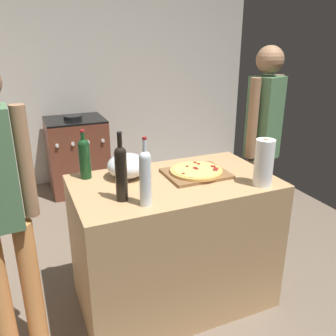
% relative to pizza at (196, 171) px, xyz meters
% --- Properties ---
extents(ground_plane, '(4.48, 3.73, 0.02)m').
position_rel_pizza_xyz_m(ground_plane, '(-0.25, 0.97, -0.95)').
color(ground_plane, '#6B5B4C').
extents(kitchen_wall_rear, '(4.48, 0.10, 2.60)m').
position_rel_pizza_xyz_m(kitchen_wall_rear, '(-0.25, 2.58, 0.36)').
color(kitchen_wall_rear, '#BCB7AD').
rests_on(kitchen_wall_rear, ground_plane).
extents(counter, '(1.28, 0.75, 0.91)m').
position_rel_pizza_xyz_m(counter, '(-0.17, -0.03, -0.48)').
color(counter, tan).
rests_on(counter, ground_plane).
extents(cutting_board, '(0.40, 0.32, 0.02)m').
position_rel_pizza_xyz_m(cutting_board, '(-0.00, -0.00, -0.02)').
color(cutting_board, brown).
rests_on(cutting_board, counter).
extents(pizza, '(0.34, 0.34, 0.03)m').
position_rel_pizza_xyz_m(pizza, '(0.00, 0.00, 0.00)').
color(pizza, tan).
rests_on(pizza, cutting_board).
extents(mixing_bowl, '(0.26, 0.26, 0.16)m').
position_rel_pizza_xyz_m(mixing_bowl, '(-0.43, 0.14, 0.05)').
color(mixing_bowl, '#B2B2B7').
rests_on(mixing_bowl, counter).
extents(paper_towel_roll, '(0.11, 0.11, 0.29)m').
position_rel_pizza_xyz_m(paper_towel_roll, '(0.29, -0.31, 0.11)').
color(paper_towel_roll, white).
rests_on(paper_towel_roll, counter).
extents(wine_bottle_clear, '(0.06, 0.06, 0.38)m').
position_rel_pizza_xyz_m(wine_bottle_clear, '(-0.46, -0.29, 0.14)').
color(wine_bottle_clear, silver).
rests_on(wine_bottle_clear, counter).
extents(wine_bottle_green, '(0.07, 0.07, 0.32)m').
position_rel_pizza_xyz_m(wine_bottle_green, '(-0.68, 0.24, 0.11)').
color(wine_bottle_green, '#143819').
rests_on(wine_bottle_green, counter).
extents(wine_bottle_amber, '(0.07, 0.07, 0.39)m').
position_rel_pizza_xyz_m(wine_bottle_amber, '(-0.55, -0.18, 0.14)').
color(wine_bottle_amber, black).
rests_on(wine_bottle_amber, counter).
extents(stove, '(0.66, 0.60, 0.91)m').
position_rel_pizza_xyz_m(stove, '(-0.44, 2.18, -0.50)').
color(stove, brown).
rests_on(stove, ground_plane).
extents(person_in_stripes, '(0.37, 0.21, 1.67)m').
position_rel_pizza_xyz_m(person_in_stripes, '(-1.17, -0.09, 0.02)').
color(person_in_stripes, '#D88C4C').
rests_on(person_in_stripes, ground_plane).
extents(person_in_red, '(0.36, 0.26, 1.70)m').
position_rel_pizza_xyz_m(person_in_red, '(0.73, 0.28, 0.05)').
color(person_in_red, slate).
rests_on(person_in_red, ground_plane).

